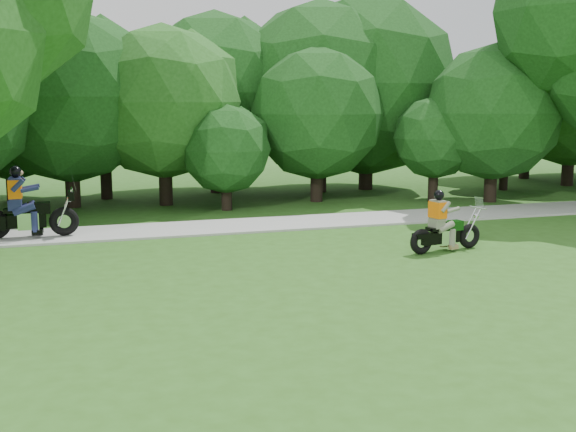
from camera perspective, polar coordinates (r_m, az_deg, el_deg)
ground at (r=14.18m, az=14.22°, el=-5.73°), size 100.00×100.00×0.00m
walkway at (r=21.22m, az=2.80°, el=-0.41°), size 60.00×2.20×0.06m
tree_line at (r=27.17m, az=-1.66°, el=9.40°), size 39.08×12.66×7.69m
chopper_motorcycle at (r=17.45m, az=12.13°, el=-1.00°), size 2.08×0.73×1.49m
touring_motorcycle at (r=19.66m, az=-20.19°, el=0.32°), size 2.44×0.70×1.86m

